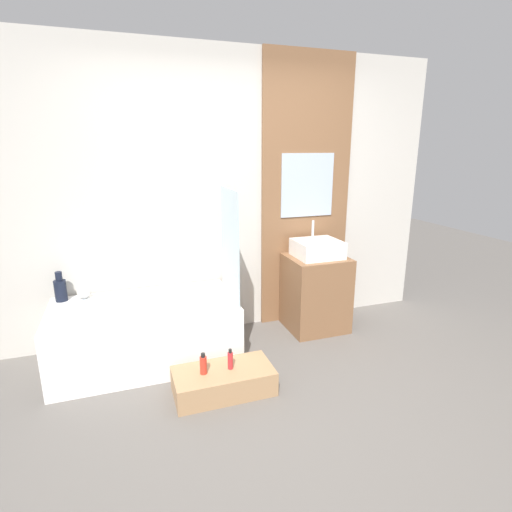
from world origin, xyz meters
The scene contains 12 objects.
ground_plane centered at (0.00, 0.00, 0.00)m, with size 12.00×12.00×0.00m, color #605B56.
wall_tiled_back centered at (0.00, 1.58, 1.30)m, with size 4.20×0.06×2.60m, color beige.
wall_wood_accent centered at (0.79, 1.53, 1.30)m, with size 0.92×0.04×2.60m.
bathtub centered at (-0.84, 1.14, 0.26)m, with size 1.47×0.78×0.51m.
glass_shower_screen centered at (-0.13, 1.01, 0.97)m, with size 0.01×0.49×0.92m, color silver.
wooden_step_bench centered at (-0.34, 0.49, 0.09)m, with size 0.72×0.37×0.18m, color #A87F56.
vanity_cabinet centered at (0.79, 1.25, 0.37)m, with size 0.55×0.51×0.73m, color brown.
sink centered at (0.79, 1.25, 0.81)m, with size 0.42×0.38×0.33m.
vase_tall_dark centered at (-1.47, 1.43, 0.61)m, with size 0.10×0.10×0.25m.
vase_round_light centered at (-1.30, 1.43, 0.57)m, with size 0.11×0.11×0.11m, color silver.
bottle_soap_primary centered at (-0.49, 0.49, 0.25)m, with size 0.05×0.05×0.16m.
bottle_soap_secondary centered at (-0.29, 0.49, 0.25)m, with size 0.04×0.04×0.16m.
Camera 1 is at (-0.96, -2.02, 1.76)m, focal length 28.00 mm.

